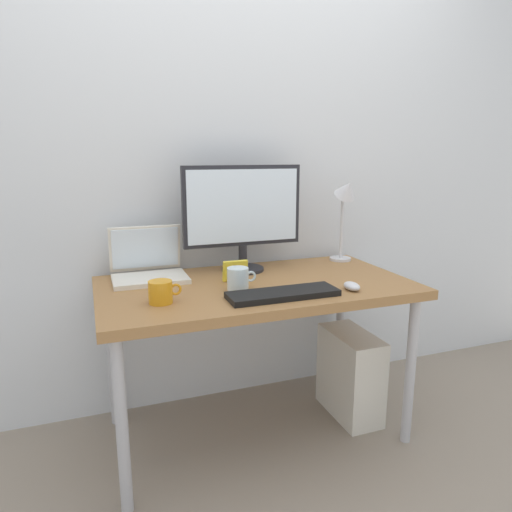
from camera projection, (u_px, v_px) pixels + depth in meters
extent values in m
plane|color=gray|center=(256.00, 431.00, 2.15)|extent=(6.00, 6.00, 0.00)
cube|color=silver|center=(226.00, 145.00, 2.25)|extent=(4.40, 0.04, 2.60)
cube|color=olive|center=(256.00, 288.00, 2.00)|extent=(1.33, 0.72, 0.04)
cylinder|color=#B2B2B7|center=(122.00, 427.00, 1.60)|extent=(0.04, 0.04, 0.68)
cylinder|color=#B2B2B7|center=(410.00, 371.00, 2.01)|extent=(0.04, 0.04, 0.68)
cylinder|color=#B2B2B7|center=(112.00, 357.00, 2.15)|extent=(0.04, 0.04, 0.68)
cylinder|color=#B2B2B7|center=(340.00, 324.00, 2.56)|extent=(0.04, 0.04, 0.68)
cylinder|color=#232328|center=(243.00, 269.00, 2.21)|extent=(0.20, 0.20, 0.01)
cylinder|color=#232328|center=(243.00, 256.00, 2.20)|extent=(0.04, 0.04, 0.11)
cube|color=#232328|center=(242.00, 206.00, 2.15)|extent=(0.57, 0.03, 0.37)
cube|color=white|center=(244.00, 206.00, 2.13)|extent=(0.53, 0.01, 0.34)
cube|color=silver|center=(150.00, 279.00, 2.03)|extent=(0.32, 0.22, 0.02)
cube|color=silver|center=(145.00, 248.00, 2.12)|extent=(0.32, 0.05, 0.21)
cube|color=white|center=(145.00, 248.00, 2.11)|extent=(0.30, 0.04, 0.18)
cylinder|color=silver|center=(340.00, 259.00, 2.42)|extent=(0.11, 0.11, 0.01)
cylinder|color=silver|center=(342.00, 226.00, 2.39)|extent=(0.02, 0.02, 0.33)
cone|color=silver|center=(347.00, 189.00, 2.31)|extent=(0.11, 0.14, 0.13)
cube|color=black|center=(283.00, 294.00, 1.81)|extent=(0.44, 0.14, 0.02)
ellipsoid|color=silver|center=(352.00, 286.00, 1.89)|extent=(0.06, 0.09, 0.03)
cylinder|color=orange|center=(160.00, 292.00, 1.73)|extent=(0.09, 0.09, 0.09)
torus|color=orange|center=(176.00, 289.00, 1.74)|extent=(0.05, 0.01, 0.05)
cylinder|color=silver|center=(238.00, 279.00, 1.90)|extent=(0.09, 0.09, 0.09)
torus|color=silver|center=(251.00, 276.00, 1.91)|extent=(0.05, 0.01, 0.05)
cube|color=yellow|center=(235.00, 271.00, 2.02)|extent=(0.11, 0.03, 0.09)
cube|color=silver|center=(350.00, 374.00, 2.26)|extent=(0.18, 0.36, 0.42)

